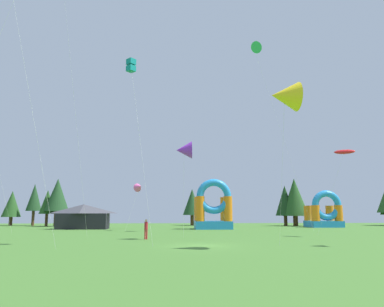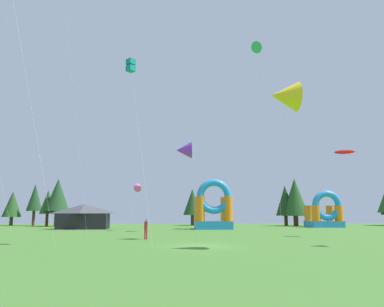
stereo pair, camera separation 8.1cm
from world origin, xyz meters
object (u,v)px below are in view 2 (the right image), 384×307
Objects in this scene: kite_red_parafoil at (344,152)px; festival_tent at (83,217)px; kite_green_delta at (254,48)px; kite_teal_box at (131,66)px; kite_yellow_delta at (284,96)px; inflatable_orange_dome at (325,214)px; person_near_camera at (146,227)px; kite_pink_delta at (139,187)px; inflatable_blue_arch at (213,211)px; kite_purple_delta at (184,150)px.

kite_red_parafoil is 1.26× the size of festival_tent.
kite_teal_box is (-15.16, -19.59, -10.93)m from kite_green_delta.
inflatable_orange_dome is (17.89, 36.88, -8.83)m from kite_yellow_delta.
person_near_camera is (1.17, 5.55, -13.63)m from kite_teal_box.
kite_yellow_delta is at bearing -56.21° from festival_tent.
kite_red_parafoil is at bearing 50.53° from kite_yellow_delta.
kite_teal_box is 2.05× the size of festival_tent.
kite_green_delta reaches higher than kite_pink_delta.
inflatable_orange_dome is (7.57, 24.35, -6.77)m from kite_red_parafoil.
kite_pink_delta is 0.90× the size of inflatable_blue_arch.
kite_green_delta is at bearing 52.26° from kite_teal_box.
kite_pink_delta is at bearing -31.21° from festival_tent.
kite_yellow_delta reaches higher than festival_tent.
kite_purple_delta is 37.47m from inflatable_orange_dome.
kite_red_parafoil is at bearing 157.32° from person_near_camera.
kite_pink_delta is 11.12m from festival_tent.
person_near_camera is 22.96m from inflatable_blue_arch.
person_near_camera is 39.50m from inflatable_orange_dome.
person_near_camera is (-3.54, -0.09, -7.39)m from kite_purple_delta.
inflatable_blue_arch is at bearing -4.49° from festival_tent.
inflatable_orange_dome is (24.99, 27.21, -6.31)m from kite_purple_delta.
kite_pink_delta is at bearing -160.82° from inflatable_blue_arch.
kite_teal_box is 2.28× the size of kite_pink_delta.
kite_purple_delta is 1.51× the size of inflatable_orange_dome.
kite_teal_box is 24.53m from kite_pink_delta.
kite_yellow_delta is 17.41m from person_near_camera.
kite_teal_box is at bearing -87.52° from kite_pink_delta.
inflatable_blue_arch is at bearing 69.64° from kite_teal_box.
kite_purple_delta reaches higher than inflatable_orange_dome.
kite_yellow_delta is 1.81× the size of kite_pink_delta.
kite_teal_box is at bearing 47.43° from person_near_camera.
kite_yellow_delta is 12.26m from kite_purple_delta.
person_near_camera is 0.25× the size of inflatable_blue_arch.
kite_green_delta is 24.47m from kite_purple_delta.
kite_yellow_delta is 1.30× the size of kite_purple_delta.
inflatable_blue_arch is (-1.89, 30.75, -8.24)m from kite_yellow_delta.
kite_red_parafoil reaches higher than inflatable_orange_dome.
inflatable_blue_arch is 1.00× the size of festival_tent.
kite_red_parafoil reaches higher than kite_purple_delta.
kite_pink_delta reaches higher than festival_tent.
festival_tent is (-31.94, 19.76, -7.09)m from kite_red_parafoil.
kite_pink_delta is at bearing 168.36° from kite_green_delta.
kite_teal_box reaches higher than person_near_camera.
kite_green_delta is 24.56m from inflatable_blue_arch.
inflatable_blue_arch reaches higher than person_near_camera.
person_near_camera is at bearing -64.20° from festival_tent.
kite_green_delta is at bearing 81.92° from kite_yellow_delta.
person_near_camera is at bearing -171.99° from kite_red_parafoil.
kite_teal_box is at bearing -110.36° from inflatable_blue_arch.
kite_teal_box reaches higher than kite_red_parafoil.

